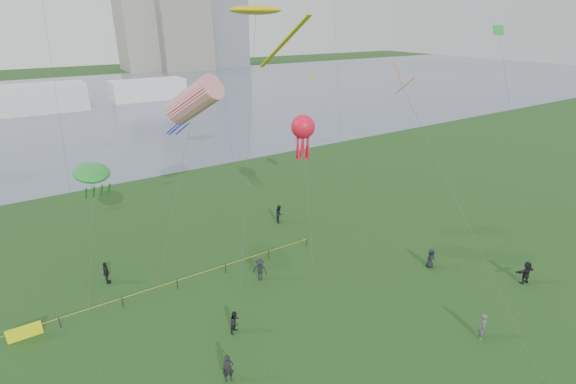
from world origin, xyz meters
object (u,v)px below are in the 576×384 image
kite_flyer (483,326)px  kite_octopus (303,128)px  kite_stingray (256,11)px  fence (90,311)px

kite_flyer → kite_octopus: kite_octopus is taller
kite_flyer → kite_stingray: size_ratio=0.09×
fence → kite_octopus: (18.91, 2.02, 9.85)m
fence → kite_stingray: size_ratio=1.20×
kite_octopus → kite_flyer: bearing=-59.5°
kite_stingray → kite_octopus: (2.29, -3.56, -9.20)m
fence → kite_flyer: bearing=-37.0°
fence → kite_stingray: 25.89m
fence → kite_flyer: (20.79, -15.68, 0.37)m
fence → kite_stingray: (16.62, 5.58, 19.05)m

